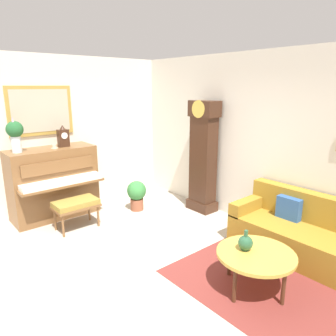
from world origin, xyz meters
TOP-DOWN VIEW (x-y plane):
  - ground_plane at (0.00, 0.00)m, footprint 6.40×6.00m
  - wall_left at (-2.60, -0.00)m, footprint 0.13×4.90m
  - wall_back at (0.01, 2.40)m, footprint 5.30×0.13m
  - area_rug at (1.35, 0.94)m, footprint 2.10×1.50m
  - piano at (-2.23, -0.08)m, footprint 0.87×1.44m
  - piano_bench at (-1.51, -0.02)m, footprint 0.42×0.70m
  - grandfather_clock at (-0.75, 2.13)m, footprint 0.52×0.34m
  - couch at (1.30, 1.98)m, footprint 1.90×0.80m
  - coffee_table at (1.31, 0.84)m, footprint 0.88×0.88m
  - mantel_clock at (-2.23, 0.16)m, footprint 0.13×0.18m
  - flower_vase at (-2.23, -0.61)m, footprint 0.26×0.26m
  - teacup at (-2.18, -0.03)m, footprint 0.12×0.12m
  - green_jug at (1.18, 0.80)m, footprint 0.17×0.17m
  - potted_plant at (-1.53, 1.19)m, footprint 0.36×0.36m

SIDE VIEW (x-z plane):
  - ground_plane at x=0.00m, z-range -0.10..0.00m
  - area_rug at x=1.35m, z-range 0.00..0.01m
  - couch at x=1.30m, z-range -0.11..0.73m
  - potted_plant at x=-1.53m, z-range 0.04..0.60m
  - piano_bench at x=-1.51m, z-range 0.17..0.65m
  - coffee_table at x=1.31m, z-range 0.20..0.66m
  - green_jug at x=1.18m, z-range 0.43..0.67m
  - piano at x=-2.23m, z-range 0.01..1.24m
  - grandfather_clock at x=-0.75m, z-range -0.05..1.98m
  - teacup at x=-2.18m, z-range 1.23..1.29m
  - wall_back at x=0.01m, z-range 0.00..2.80m
  - mantel_clock at x=-2.23m, z-range 1.22..1.60m
  - wall_left at x=-2.60m, z-range 0.01..2.81m
  - flower_vase at x=-2.23m, z-range 1.26..1.84m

